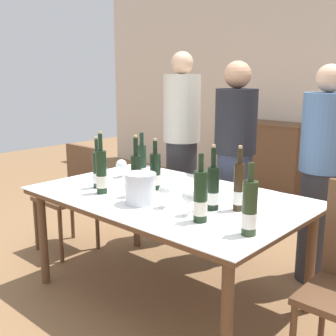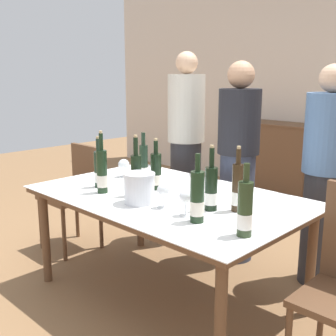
% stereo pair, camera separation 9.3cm
% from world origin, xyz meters
% --- Properties ---
extents(ground_plane, '(12.00, 12.00, 0.00)m').
position_xyz_m(ground_plane, '(0.00, 0.00, 0.00)').
color(ground_plane, olive).
extents(sideboard_cabinet, '(1.15, 0.46, 0.91)m').
position_xyz_m(sideboard_cabinet, '(-0.89, 2.78, 0.45)').
color(sideboard_cabinet, brown).
rests_on(sideboard_cabinet, ground_plane).
extents(dining_table, '(1.78, 1.11, 0.73)m').
position_xyz_m(dining_table, '(0.00, 0.00, 0.67)').
color(dining_table, brown).
rests_on(dining_table, ground_plane).
extents(ice_bucket, '(0.20, 0.20, 0.19)m').
position_xyz_m(ice_bucket, '(0.00, -0.25, 0.83)').
color(ice_bucket, silver).
rests_on(ice_bucket, dining_table).
extents(wine_bottle_0, '(0.06, 0.06, 0.38)m').
position_xyz_m(wine_bottle_0, '(0.51, 0.04, 0.86)').
color(wine_bottle_0, '#332314').
rests_on(wine_bottle_0, dining_table).
extents(wine_bottle_1, '(0.08, 0.08, 0.35)m').
position_xyz_m(wine_bottle_1, '(-0.15, 0.04, 0.85)').
color(wine_bottle_1, black).
rests_on(wine_bottle_1, dining_table).
extents(wine_bottle_2, '(0.06, 0.06, 0.36)m').
position_xyz_m(wine_bottle_2, '(-0.48, -0.20, 0.85)').
color(wine_bottle_2, '#1E3323').
rests_on(wine_bottle_2, dining_table).
extents(wine_bottle_3, '(0.07, 0.07, 0.40)m').
position_xyz_m(wine_bottle_3, '(-0.13, -0.16, 0.86)').
color(wine_bottle_3, black).
rests_on(wine_bottle_3, dining_table).
extents(wine_bottle_4, '(0.07, 0.07, 0.41)m').
position_xyz_m(wine_bottle_4, '(-0.35, -0.26, 0.87)').
color(wine_bottle_4, black).
rests_on(wine_bottle_4, dining_table).
extents(wine_bottle_5, '(0.08, 0.08, 0.36)m').
position_xyz_m(wine_bottle_5, '(0.76, -0.25, 0.86)').
color(wine_bottle_5, '#28381E').
rests_on(wine_bottle_5, dining_table).
extents(wine_bottle_6, '(0.08, 0.08, 0.38)m').
position_xyz_m(wine_bottle_6, '(0.40, -0.05, 0.85)').
color(wine_bottle_6, black).
rests_on(wine_bottle_6, dining_table).
extents(wine_bottle_7, '(0.08, 0.08, 0.37)m').
position_xyz_m(wine_bottle_7, '(0.47, -0.26, 0.86)').
color(wine_bottle_7, black).
rests_on(wine_bottle_7, dining_table).
extents(wine_bottle_8, '(0.06, 0.06, 0.37)m').
position_xyz_m(wine_bottle_8, '(-0.35, 0.11, 0.86)').
color(wine_bottle_8, '#1E3323').
rests_on(wine_bottle_8, dining_table).
extents(wine_glass_0, '(0.07, 0.07, 0.15)m').
position_xyz_m(wine_glass_0, '(0.36, -0.23, 0.83)').
color(wine_glass_0, white).
rests_on(wine_glass_0, dining_table).
extents(wine_glass_1, '(0.09, 0.09, 0.14)m').
position_xyz_m(wine_glass_1, '(-0.59, 0.12, 0.82)').
color(wine_glass_1, white).
rests_on(wine_glass_1, dining_table).
extents(wine_glass_2, '(0.08, 0.08, 0.15)m').
position_xyz_m(wine_glass_2, '(0.17, -0.21, 0.83)').
color(wine_glass_2, white).
rests_on(wine_glass_2, dining_table).
extents(chair_left_end, '(0.42, 0.42, 0.89)m').
position_xyz_m(chair_left_end, '(-1.18, 0.08, 0.53)').
color(chair_left_end, brown).
rests_on(chair_left_end, ground_plane).
extents(person_host, '(0.33, 0.33, 1.69)m').
position_xyz_m(person_host, '(-0.65, 0.90, 0.85)').
color(person_host, '#2D2D33').
rests_on(person_host, ground_plane).
extents(person_guest_left, '(0.33, 0.33, 1.60)m').
position_xyz_m(person_guest_left, '(-0.04, 0.84, 0.80)').
color(person_guest_left, '#383F56').
rests_on(person_guest_left, ground_plane).
extents(person_guest_right, '(0.33, 0.33, 1.57)m').
position_xyz_m(person_guest_right, '(0.64, 0.92, 0.78)').
color(person_guest_right, '#2D2D33').
rests_on(person_guest_right, ground_plane).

